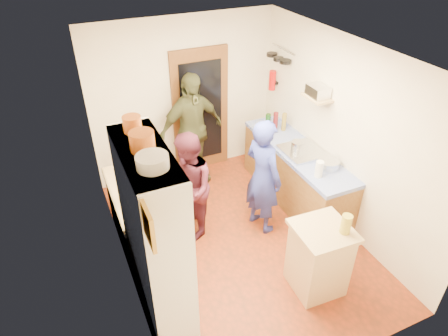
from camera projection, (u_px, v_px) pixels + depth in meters
floor at (238, 240)px, 5.54m from camera, size 3.00×4.00×0.02m
ceiling at (243, 53)px, 4.09m from camera, size 3.00×4.00×0.02m
wall_back at (185, 99)px, 6.35m from camera, size 3.00×0.02×2.60m
wall_front at (348, 280)px, 3.29m from camera, size 3.00×0.02×2.60m
wall_left at (115, 191)px, 4.30m from camera, size 0.02×4.00×2.60m
wall_right at (342, 136)px, 5.33m from camera, size 0.02×4.00×2.60m
door_frame at (201, 112)px, 6.54m from camera, size 0.95×0.06×2.10m
door_glass at (201, 113)px, 6.51m from camera, size 0.70×0.02×1.70m
hutch_body at (156, 248)px, 3.87m from camera, size 0.40×1.20×2.20m
hutch_top_shelf at (144, 153)px, 3.28m from camera, size 0.40×1.14×0.04m
plate_stack at (152, 162)px, 3.02m from camera, size 0.26×0.26×0.11m
orange_pot_a at (142, 141)px, 3.23m from camera, size 0.21×0.21×0.17m
orange_pot_b at (132, 124)px, 3.50m from camera, size 0.17×0.17×0.15m
left_counter_base at (142, 220)px, 5.23m from camera, size 0.60×1.40×0.85m
left_counter_top at (138, 193)px, 4.98m from camera, size 0.64×1.44×0.05m
toaster at (150, 204)px, 4.63m from camera, size 0.21×0.15×0.16m
kettle at (136, 195)px, 4.74m from camera, size 0.18×0.18×0.20m
orange_bowl at (139, 178)px, 5.14m from camera, size 0.24×0.24×0.08m
chopping_board at (130, 170)px, 5.34m from camera, size 0.32×0.25×0.02m
right_counter_base at (295, 176)px, 6.09m from camera, size 0.60×2.20×0.84m
right_counter_top at (298, 151)px, 5.84m from camera, size 0.62×2.22×0.06m
hob at (302, 151)px, 5.74m from camera, size 0.55×0.58×0.04m
pot_on_hob at (298, 145)px, 5.72m from camera, size 0.18×0.18×0.12m
bottle_a at (268, 123)px, 6.19m from camera, size 0.08×0.08×0.31m
bottle_b at (275, 122)px, 6.23m from camera, size 0.10×0.10×0.31m
bottle_c at (284, 122)px, 6.24m from camera, size 0.08×0.08×0.29m
paper_towel at (319, 169)px, 5.18m from camera, size 0.13×0.13×0.23m
mixing_bowl at (329, 164)px, 5.39m from camera, size 0.31×0.31×0.11m
island_base at (318, 260)px, 4.64m from camera, size 0.58×0.58×0.86m
island_top at (324, 231)px, 4.39m from camera, size 0.65×0.65×0.05m
cutting_board at (317, 228)px, 4.41m from camera, size 0.36×0.30×0.02m
oil_jar at (346, 224)px, 4.27m from camera, size 0.12×0.12×0.23m
pan_rail at (283, 49)px, 6.06m from camera, size 0.02×0.65×0.02m
pan_hang_a at (285, 61)px, 5.98m from camera, size 0.18×0.18×0.05m
pan_hang_b at (278, 59)px, 6.15m from camera, size 0.16×0.16×0.05m
pan_hang_c at (272, 55)px, 6.29m from camera, size 0.17×0.17×0.05m
wall_shelf at (317, 97)px, 5.41m from camera, size 0.26×0.42×0.03m
radio at (318, 91)px, 5.36m from camera, size 0.23×0.31×0.15m
ext_bracket at (275, 83)px, 6.53m from camera, size 0.06×0.10×0.04m
fire_extinguisher at (272, 80)px, 6.48m from camera, size 0.11×0.11×0.32m
picture_frame at (148, 226)px, 2.72m from camera, size 0.03×0.25×0.30m
person_hob at (266, 177)px, 5.34m from camera, size 0.54×0.70×1.68m
person_left at (190, 186)px, 5.28m from camera, size 0.70×0.83×1.55m
person_back at (193, 130)px, 6.24m from camera, size 1.16×0.65×1.87m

